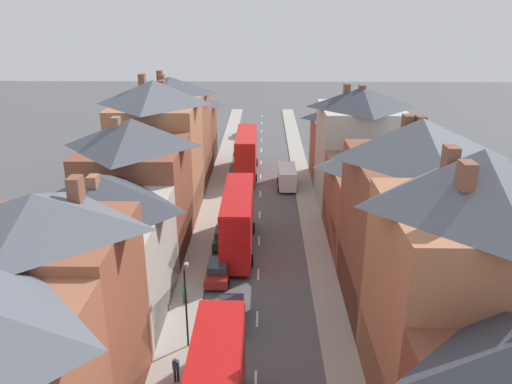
# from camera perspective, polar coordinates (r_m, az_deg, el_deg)

# --- Properties ---
(pavement_left) EXTENTS (2.20, 104.00, 0.14)m
(pavement_left) POSITION_cam_1_polar(r_m,az_deg,el_deg) (52.92, -5.08, -1.64)
(pavement_left) COLOR #A8A399
(pavement_left) RESTS_ON ground
(pavement_right) EXTENTS (2.20, 104.00, 0.14)m
(pavement_right) POSITION_cam_1_polar(r_m,az_deg,el_deg) (52.85, 5.99, -1.71)
(pavement_right) COLOR #A8A399
(pavement_right) RESTS_ON ground
(centre_line_dashes) EXTENTS (0.14, 97.80, 0.01)m
(centre_line_dashes) POSITION_cam_1_polar(r_m,az_deg,el_deg) (50.82, 0.43, -2.61)
(centre_line_dashes) COLOR silver
(centre_line_dashes) RESTS_ON ground
(terrace_row_left) EXTENTS (8.00, 69.91, 14.38)m
(terrace_row_left) POSITION_cam_1_polar(r_m,az_deg,el_deg) (37.01, -15.76, -2.39)
(terrace_row_left) COLOR #B2704C
(terrace_row_left) RESTS_ON ground
(terrace_row_right) EXTENTS (8.00, 62.10, 14.07)m
(terrace_row_right) POSITION_cam_1_polar(r_m,az_deg,el_deg) (35.05, 17.13, -4.35)
(terrace_row_right) COLOR #935138
(terrace_row_right) RESTS_ON ground
(double_decker_bus_lead) EXTENTS (2.74, 10.80, 5.30)m
(double_decker_bus_lead) POSITION_cam_1_polar(r_m,az_deg,el_deg) (62.27, -1.12, 4.55)
(double_decker_bus_lead) COLOR red
(double_decker_bus_lead) RESTS_ON ground
(double_decker_bus_mid_street) EXTENTS (2.74, 10.80, 5.30)m
(double_decker_bus_mid_street) POSITION_cam_1_polar(r_m,az_deg,el_deg) (42.77, -2.09, -3.15)
(double_decker_bus_mid_street) COLOR red
(double_decker_bus_mid_street) RESTS_ON ground
(car_near_blue) EXTENTS (1.90, 4.50, 1.69)m
(car_near_blue) POSITION_cam_1_polar(r_m,az_deg,el_deg) (72.74, -0.82, 5.31)
(car_near_blue) COLOR silver
(car_near_blue) RESTS_ON ground
(car_near_silver) EXTENTS (1.90, 4.08, 1.63)m
(car_near_silver) POSITION_cam_1_polar(r_m,az_deg,el_deg) (39.03, -4.37, -8.95)
(car_near_silver) COLOR maroon
(car_near_silver) RESTS_ON ground
(car_parked_right_a) EXTENTS (1.90, 3.89, 1.69)m
(car_parked_right_a) POSITION_cam_1_polar(r_m,az_deg,el_deg) (34.16, -2.99, -13.60)
(car_parked_right_a) COLOR black
(car_parked_right_a) RESTS_ON ground
(car_mid_black) EXTENTS (1.90, 4.00, 1.68)m
(car_mid_black) POSITION_cam_1_polar(r_m,az_deg,el_deg) (79.49, -0.67, 6.64)
(car_mid_black) COLOR maroon
(car_mid_black) RESTS_ON ground
(car_parked_left_b) EXTENTS (1.90, 3.83, 1.63)m
(car_parked_left_b) POSITION_cam_1_polar(r_m,az_deg,el_deg) (44.37, -3.68, -5.10)
(car_parked_left_b) COLOR #144728
(car_parked_left_b) RESTS_ON ground
(car_mid_white) EXTENTS (1.90, 4.05, 1.70)m
(car_mid_white) POSITION_cam_1_polar(r_m,az_deg,el_deg) (80.93, -1.56, 6.89)
(car_mid_white) COLOR #144728
(car_mid_white) RESTS_ON ground
(delivery_van) EXTENTS (2.20, 5.20, 2.41)m
(delivery_van) POSITION_cam_1_polar(r_m,az_deg,el_deg) (58.04, 3.57, 1.78)
(delivery_van) COLOR white
(delivery_van) RESTS_ON ground
(pedestrian_mid_left) EXTENTS (0.36, 0.22, 1.61)m
(pedestrian_mid_left) POSITION_cam_1_polar(r_m,az_deg,el_deg) (29.85, -9.13, -19.25)
(pedestrian_mid_left) COLOR #23232D
(pedestrian_mid_left) RESTS_ON pavement_left
(pedestrian_mid_right) EXTENTS (0.36, 0.22, 1.61)m
(pedestrian_mid_right) POSITION_cam_1_polar(r_m,az_deg,el_deg) (36.25, -8.16, -11.25)
(pedestrian_mid_right) COLOR #3D4256
(pedestrian_mid_right) RESTS_ON pavement_left
(street_lamp) EXTENTS (0.20, 1.12, 5.50)m
(street_lamp) POSITION_cam_1_polar(r_m,az_deg,el_deg) (31.11, -7.98, -12.29)
(street_lamp) COLOR black
(street_lamp) RESTS_ON ground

